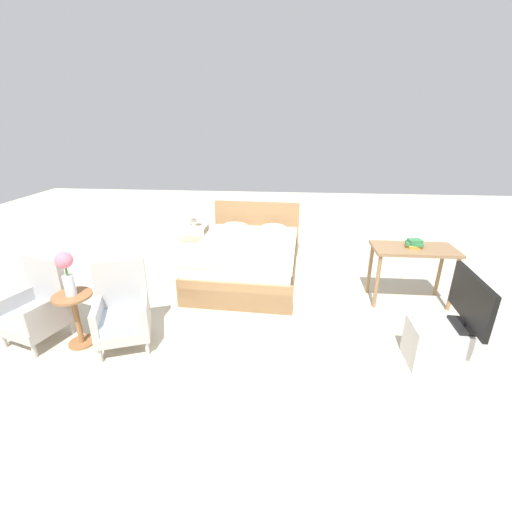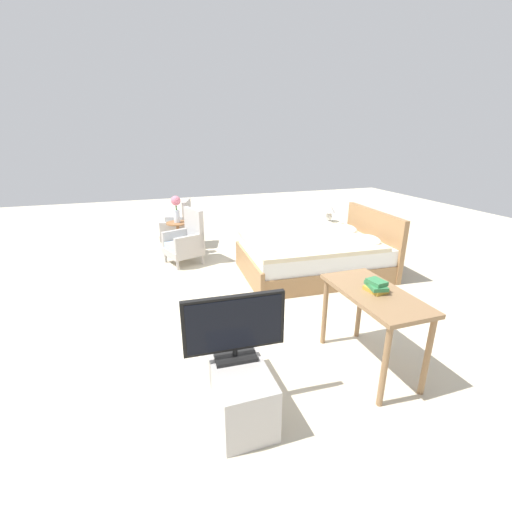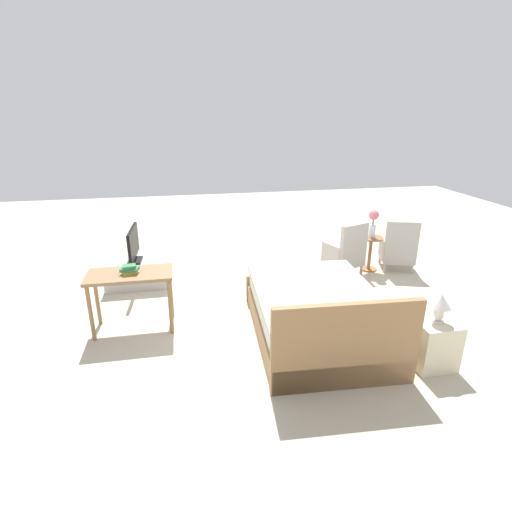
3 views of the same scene
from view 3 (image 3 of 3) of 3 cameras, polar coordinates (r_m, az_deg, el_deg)
name	(u,v)px [view 3 (image 3 of 3)]	position (r m, az deg, el deg)	size (l,w,h in m)	color
ground_plane	(278,296)	(6.11, 3.19, -5.78)	(16.00, 16.00, 0.00)	beige
bed	(317,315)	(5.01, 8.74, -8.34)	(1.62, 2.24, 0.96)	#997047
armchair_by_window_left	(398,249)	(7.40, 19.63, 0.90)	(0.67, 0.67, 0.92)	#ADA8A3
armchair_by_window_right	(346,253)	(6.97, 12.69, 0.45)	(0.69, 0.69, 0.92)	#ADA8A3
side_table	(370,249)	(7.23, 16.01, 0.91)	(0.40, 0.40, 0.61)	#936038
flower_vase	(373,221)	(7.09, 16.41, 4.87)	(0.17, 0.17, 0.48)	silver
nightstand	(433,344)	(4.86, 24.01, -11.38)	(0.44, 0.41, 0.54)	beige
table_lamp	(441,304)	(4.64, 24.87, -6.24)	(0.22, 0.22, 0.33)	silver
tv_stand	(137,274)	(6.60, -16.67, -2.52)	(0.96, 0.40, 0.44)	#B7B2AD
tv_flatscreen	(133,245)	(6.43, -17.13, 1.58)	(0.22, 0.78, 0.53)	black
vanity_desk	(130,282)	(5.22, -17.50, -3.54)	(1.04, 0.52, 0.77)	#8E6B47
book_stack	(130,270)	(5.14, -17.61, -1.86)	(0.23, 0.18, 0.11)	#B79333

